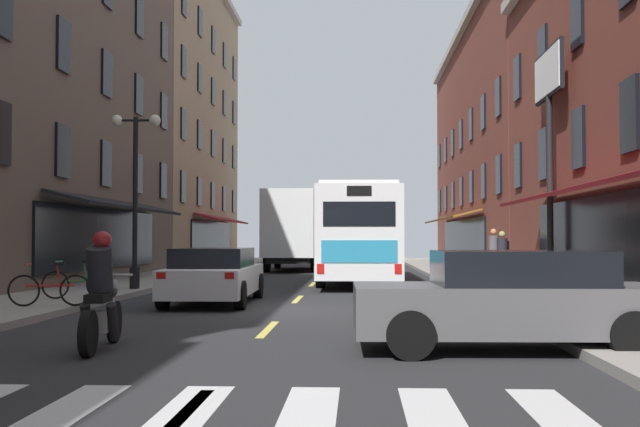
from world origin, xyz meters
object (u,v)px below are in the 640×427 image
transit_bus (357,234)px  pedestrian_mid (494,252)px  motorcycle_rider (102,299)px  box_truck (294,230)px  sedan_mid (510,300)px  bicycle_near (78,283)px  billboard_sign (549,105)px  bicycle_mid (50,289)px  street_lamp_twin (135,192)px  pedestrian_near (502,254)px  sedan_near (214,275)px

transit_bus → pedestrian_mid: transit_bus is taller
motorcycle_rider → box_truck: bearing=89.0°
sedan_mid → motorcycle_rider: bearing=-178.3°
box_truck → bicycle_near: size_ratio=4.55×
pedestrian_mid → motorcycle_rider: bearing=-25.9°
billboard_sign → bicycle_mid: billboard_sign is taller
motorcycle_rider → street_lamp_twin: 11.40m
billboard_sign → street_lamp_twin: bearing=-176.1°
transit_bus → bicycle_mid: bearing=-119.1°
sedan_mid → pedestrian_mid: (2.93, 18.00, 0.35)m
box_truck → sedan_mid: bearing=-78.9°
billboard_sign → transit_bus: billboard_sign is taller
box_truck → pedestrian_mid: bearing=-46.6°
pedestrian_near → transit_bus: bearing=31.8°
box_truck → sedan_near: 19.15m
billboard_sign → street_lamp_twin: (-11.82, -0.80, -2.50)m
sedan_mid → sedan_near: bearing=126.5°
sedan_near → motorcycle_rider: size_ratio=2.32×
transit_bus → bicycle_near: (-6.52, -9.57, -1.21)m
transit_bus → street_lamp_twin: size_ratio=2.24×
motorcycle_rider → bicycle_mid: (-2.85, 5.19, -0.21)m
box_truck → sedan_near: size_ratio=1.62×
sedan_mid → bicycle_mid: size_ratio=2.52×
billboard_sign → box_truck: billboard_sign is taller
sedan_near → motorcycle_rider: bearing=-91.1°
motorcycle_rider → pedestrian_mid: (8.63, 18.16, 0.35)m
sedan_near → transit_bus: bearing=69.4°
box_truck → bicycle_mid: 21.89m
bicycle_mid → street_lamp_twin: (0.13, 5.66, 2.38)m
bicycle_mid → transit_bus: bearing=60.9°
box_truck → bicycle_mid: (-3.33, -21.58, -1.46)m
box_truck → bicycle_near: bearing=-99.9°
transit_bus → box_truck: box_truck is taller
sedan_mid → pedestrian_near: (2.93, 16.24, 0.32)m
sedan_near → street_lamp_twin: street_lamp_twin is taller
bicycle_mid → pedestrian_mid: (11.48, 12.97, 0.56)m
motorcycle_rider → bicycle_near: bearing=112.7°
transit_bus → bicycle_mid: size_ratio=6.53×
sedan_near → sedan_mid: bearing=-53.5°
transit_bus → box_truck: (-3.07, 10.08, 0.25)m
sedan_mid → motorcycle_rider: size_ratio=2.07×
sedan_mid → pedestrian_mid: 18.24m
bicycle_near → bicycle_mid: 1.93m
billboard_sign → pedestrian_mid: (-0.47, 6.51, -4.33)m
billboard_sign → box_truck: bearing=119.7°
sedan_near → sedan_mid: 9.33m
pedestrian_mid → street_lamp_twin: 13.63m
motorcycle_rider → bicycle_mid: bearing=118.8°
pedestrian_near → pedestrian_mid: 1.75m
transit_bus → sedan_mid: size_ratio=2.59×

